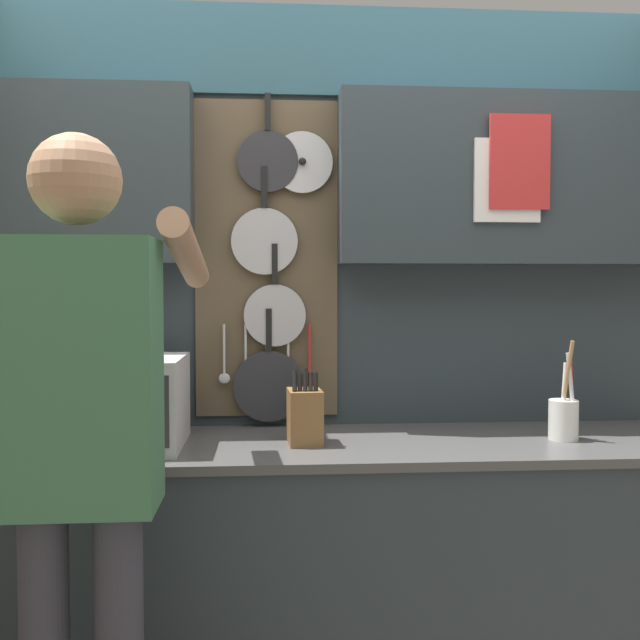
# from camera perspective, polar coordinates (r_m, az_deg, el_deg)

# --- Properties ---
(base_cabinet_counter) EXTENTS (2.49, 0.64, 0.90)m
(base_cabinet_counter) POSITION_cam_1_polar(r_m,az_deg,el_deg) (2.61, 2.30, -19.43)
(base_cabinet_counter) COLOR #2D383D
(base_cabinet_counter) RESTS_ON ground_plane
(back_wall_unit) EXTENTS (3.06, 0.23, 2.49)m
(back_wall_unit) POSITION_cam_1_polar(r_m,az_deg,el_deg) (2.72, 2.17, 4.31)
(back_wall_unit) COLOR #2D383D
(back_wall_unit) RESTS_ON ground_plane
(microwave) EXTENTS (0.49, 0.40, 0.30)m
(microwave) POSITION_cam_1_polar(r_m,az_deg,el_deg) (2.46, -16.59, -6.32)
(microwave) COLOR silver
(microwave) RESTS_ON base_cabinet_counter
(knife_block) EXTENTS (0.12, 0.16, 0.26)m
(knife_block) POSITION_cam_1_polar(r_m,az_deg,el_deg) (2.42, -1.23, -7.66)
(knife_block) COLOR brown
(knife_block) RESTS_ON base_cabinet_counter
(utensil_crock) EXTENTS (0.10, 0.10, 0.35)m
(utensil_crock) POSITION_cam_1_polar(r_m,az_deg,el_deg) (2.63, 18.94, -7.27)
(utensil_crock) COLOR white
(utensil_crock) RESTS_ON base_cabinet_counter
(person) EXTENTS (0.54, 0.69, 1.80)m
(person) POSITION_cam_1_polar(r_m,az_deg,el_deg) (1.86, -18.62, -8.20)
(person) COLOR #383842
(person) RESTS_ON ground_plane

